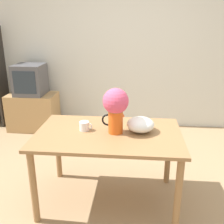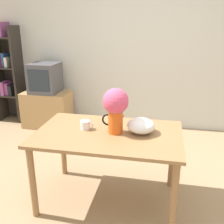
{
  "view_description": "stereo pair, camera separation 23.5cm",
  "coord_description": "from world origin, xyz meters",
  "views": [
    {
      "loc": [
        0.14,
        -2.26,
        1.7
      ],
      "look_at": [
        -0.07,
        -0.05,
        0.93
      ],
      "focal_mm": 42.0,
      "sensor_mm": 36.0,
      "label": 1
    },
    {
      "loc": [
        0.37,
        -2.22,
        1.7
      ],
      "look_at": [
        -0.07,
        -0.05,
        0.93
      ],
      "focal_mm": 42.0,
      "sensor_mm": 36.0,
      "label": 2
    }
  ],
  "objects": [
    {
      "name": "white_bowl",
      "position": [
        0.19,
        -0.0,
        0.8
      ],
      "size": [
        0.26,
        0.26,
        0.14
      ],
      "color": "white",
      "rests_on": "table"
    },
    {
      "name": "tv_stand",
      "position": [
        -1.53,
        1.67,
        0.3
      ],
      "size": [
        0.77,
        0.47,
        0.59
      ],
      "color": "tan",
      "rests_on": "ground_plane"
    },
    {
      "name": "ground_plane",
      "position": [
        0.0,
        0.0,
        0.0
      ],
      "size": [
        12.0,
        12.0,
        0.0
      ],
      "primitive_type": "plane",
      "color": "#9E7F5B"
    },
    {
      "name": "tv_set",
      "position": [
        -1.53,
        1.67,
        0.83
      ],
      "size": [
        0.45,
        0.45,
        0.48
      ],
      "color": "#4C4C51",
      "rests_on": "tv_stand"
    },
    {
      "name": "table",
      "position": [
        -0.1,
        -0.06,
        0.63
      ],
      "size": [
        1.34,
        0.85,
        0.73
      ],
      "color": "olive",
      "rests_on": "ground_plane"
    },
    {
      "name": "wall_back",
      "position": [
        0.0,
        2.03,
        1.3
      ],
      "size": [
        8.0,
        0.05,
        2.6
      ],
      "color": "silver",
      "rests_on": "ground_plane"
    },
    {
      "name": "coffee_mug",
      "position": [
        -0.33,
        -0.02,
        0.78
      ],
      "size": [
        0.12,
        0.09,
        0.09
      ],
      "color": "white",
      "rests_on": "table"
    },
    {
      "name": "flower_vase",
      "position": [
        -0.03,
        -0.05,
        0.99
      ],
      "size": [
        0.24,
        0.23,
        0.42
      ],
      "color": "#E05619",
      "rests_on": "table"
    }
  ]
}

